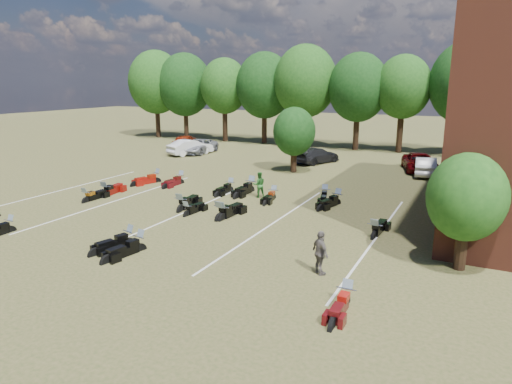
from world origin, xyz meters
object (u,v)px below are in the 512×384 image
Objects in this scene: person_green at (259,185)px; motorcycle_3 at (140,251)px; car_4 at (304,155)px; person_grey at (320,253)px; car_0 at (183,144)px; motorcycle_14 at (181,184)px; motorcycle_7 at (106,197)px.

person_green is 10.22m from motorcycle_3.
car_4 is 2.27× the size of person_grey.
car_0 is 12.67m from car_4.
person_grey is at bearing -34.93° from motorcycle_14.
person_grey reaches higher than motorcycle_3.
person_green is 9.30m from motorcycle_7.
motorcycle_14 is (-13.33, 10.00, -0.82)m from person_grey.
motorcycle_3 is at bearing 132.95° from motorcycle_7.
person_green is at bearing -163.09° from motorcycle_7.
person_grey is 0.74× the size of motorcycle_14.
person_grey is at bearing 152.61° from motorcycle_7.
person_grey is 0.74× the size of motorcycle_3.
motorcycle_14 is (-4.42, -11.84, -0.64)m from car_4.
car_0 reaches higher than motorcycle_7.
person_green is 11.42m from person_grey.
motorcycle_14 is (8.25, -11.92, -0.80)m from car_0.
car_0 is 2.85× the size of person_grey.
car_0 is 3.02× the size of person_green.
person_green is 6.51m from motorcycle_14.
car_0 is at bearing 165.59° from car_4.
car_4 is at bearing -19.79° from car_0.
motorcycle_7 is 1.08× the size of motorcycle_14.
motorcycle_14 is at bearing -74.73° from car_0.
car_4 is 1.68× the size of motorcycle_14.
motorcycle_7 is at bearing -88.88° from car_0.
person_grey is 0.69× the size of motorcycle_7.
car_4 is 23.59m from person_grey.
motorcycle_14 is at bearing 128.03° from motorcycle_3.
car_4 is 1.56× the size of motorcycle_7.
motorcycle_14 is (-5.93, 11.09, 0.00)m from motorcycle_3.
person_green reaches higher than motorcycle_3.
person_grey reaches higher than person_green.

